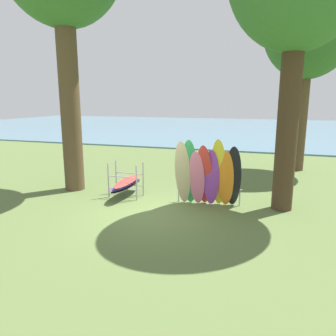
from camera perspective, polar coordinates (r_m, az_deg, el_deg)
ground_plane at (r=10.19m, az=-2.36°, el=-7.95°), size 80.00×80.00×0.00m
lake_water at (r=40.01m, az=13.42°, el=6.83°), size 80.00×36.00×0.10m
tree_mid_behind at (r=17.41m, az=23.70°, el=21.83°), size 4.18×4.18×9.19m
leaning_board_pile at (r=10.62m, az=6.92°, el=-1.35°), size 2.22×0.92×2.28m
board_storage_rack at (r=11.85m, az=-7.41°, el=-2.65°), size 1.15×2.13×1.25m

